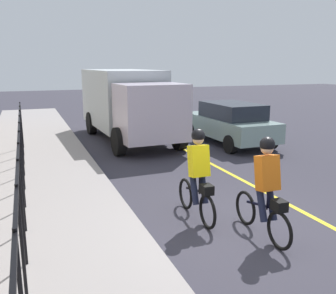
# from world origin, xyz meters

# --- Properties ---
(ground_plane) EXTENTS (80.00, 80.00, 0.00)m
(ground_plane) POSITION_xyz_m (0.00, 0.00, 0.00)
(ground_plane) COLOR #35333E
(lane_line_centre) EXTENTS (36.00, 0.12, 0.01)m
(lane_line_centre) POSITION_xyz_m (0.00, -1.60, 0.00)
(lane_line_centre) COLOR yellow
(lane_line_centre) RESTS_ON ground
(sidewalk) EXTENTS (40.00, 3.20, 0.15)m
(sidewalk) POSITION_xyz_m (0.00, 3.40, 0.07)
(sidewalk) COLOR gray
(sidewalk) RESTS_ON ground
(iron_fence) EXTENTS (14.24, 0.04, 1.60)m
(iron_fence) POSITION_xyz_m (1.00, 3.80, 1.25)
(iron_fence) COLOR black
(iron_fence) RESTS_ON sidewalk
(cyclist_lead) EXTENTS (1.71, 0.37, 1.83)m
(cyclist_lead) POSITION_xyz_m (-0.46, -0.13, 0.91)
(cyclist_lead) COLOR black
(cyclist_lead) RESTS_ON ground
(cyclist_follow) EXTENTS (1.71, 0.37, 1.83)m
(cyclist_follow) POSITION_xyz_m (0.68, 0.62, 0.91)
(cyclist_follow) COLOR black
(cyclist_follow) RESTS_ON ground
(patrol_sedan) EXTENTS (4.45, 2.02, 1.58)m
(patrol_sedan) POSITION_xyz_m (6.75, -3.65, 0.82)
(patrol_sedan) COLOR gray
(patrol_sedan) RESTS_ON ground
(box_truck_background) EXTENTS (6.79, 2.74, 2.78)m
(box_truck_background) POSITION_xyz_m (8.92, -0.21, 1.55)
(box_truck_background) COLOR silver
(box_truck_background) RESTS_ON ground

